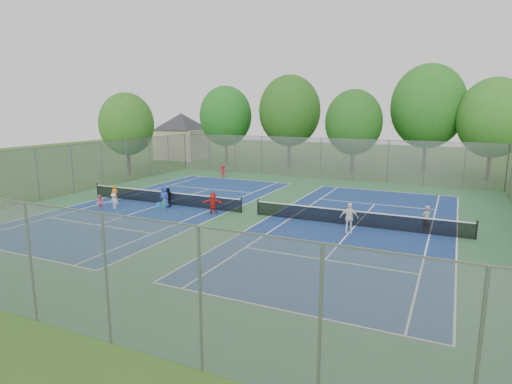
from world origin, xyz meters
TOP-DOWN VIEW (x-y plane):
  - ground at (0.00, 0.00)m, footprint 120.00×120.00m
  - court_pad at (0.00, 0.00)m, footprint 32.00×32.00m
  - court_left at (-7.00, 0.00)m, footprint 10.97×23.77m
  - court_right at (7.00, 0.00)m, footprint 10.97×23.77m
  - net_left at (-7.00, 0.00)m, footprint 12.87×0.10m
  - net_right at (7.00, 0.00)m, footprint 12.87×0.10m
  - fence_north at (0.00, 16.00)m, footprint 32.00×0.10m
  - fence_south at (0.00, -16.00)m, footprint 32.00×0.10m
  - fence_west at (-16.00, 0.00)m, footprint 0.10×32.00m
  - house at (-22.00, 24.00)m, footprint 11.03×11.03m
  - tree_nw at (-14.00, 22.00)m, footprint 6.40×6.40m
  - tree_nl at (-6.00, 23.00)m, footprint 7.20×7.20m
  - tree_nc at (2.00, 21.00)m, footprint 6.00×6.00m
  - tree_nr at (9.00, 24.00)m, footprint 7.60×7.60m
  - tree_ne at (15.00, 22.00)m, footprint 6.60×6.60m
  - tree_side_w at (-19.00, 10.00)m, footprint 5.60×5.60m
  - ball_crate at (-6.74, -0.83)m, footprint 0.42×0.42m
  - ball_hopper at (-6.17, -1.03)m, footprint 0.27×0.27m
  - student_a at (-10.35, -1.34)m, footprint 0.57×0.46m
  - student_b at (-9.92, -3.21)m, footprint 0.52×0.41m
  - student_c at (-9.15, -2.71)m, footprint 0.75×0.47m
  - student_d at (-6.10, -0.60)m, footprint 0.85×0.47m
  - student_e at (-6.17, -0.94)m, footprint 0.83×0.61m
  - student_f at (-2.16, -1.06)m, footprint 1.43×0.83m
  - child_far_baseline at (-8.94, 12.25)m, footprint 0.88×0.61m
  - instructor at (10.86, 0.30)m, footprint 0.68×0.66m
  - teen_court_b at (6.93, -1.51)m, footprint 1.09×0.72m
  - tennis_ball_0 at (-7.31, -4.80)m, footprint 0.07×0.07m
  - tennis_ball_1 at (-7.39, -6.64)m, footprint 0.07×0.07m
  - tennis_ball_2 at (-11.29, -2.21)m, footprint 0.07×0.07m
  - tennis_ball_3 at (-10.17, -6.85)m, footprint 0.07×0.07m
  - tennis_ball_4 at (-4.01, -2.49)m, footprint 0.07×0.07m
  - tennis_ball_5 at (-10.22, -1.71)m, footprint 0.07×0.07m
  - tennis_ball_6 at (-10.55, -2.44)m, footprint 0.07×0.07m
  - tennis_ball_7 at (-7.96, -3.67)m, footprint 0.07×0.07m
  - tennis_ball_8 at (-10.98, -6.95)m, footprint 0.07×0.07m
  - tennis_ball_9 at (-5.32, -6.65)m, footprint 0.07×0.07m
  - tennis_ball_10 at (-8.17, -2.77)m, footprint 0.07×0.07m
  - tennis_ball_11 at (-3.85, -6.24)m, footprint 0.07×0.07m

SIDE VIEW (x-z plane):
  - ground at x=0.00m, z-range 0.00..0.00m
  - court_pad at x=0.00m, z-range 0.00..0.01m
  - court_left at x=-7.00m, z-range 0.01..0.02m
  - court_right at x=7.00m, z-range 0.01..0.02m
  - tennis_ball_0 at x=-7.31m, z-range 0.00..0.07m
  - tennis_ball_1 at x=-7.39m, z-range 0.00..0.07m
  - tennis_ball_2 at x=-11.29m, z-range 0.00..0.07m
  - tennis_ball_3 at x=-10.17m, z-range 0.00..0.07m
  - tennis_ball_4 at x=-4.01m, z-range 0.00..0.07m
  - tennis_ball_5 at x=-10.22m, z-range 0.00..0.07m
  - tennis_ball_6 at x=-10.55m, z-range 0.00..0.07m
  - tennis_ball_7 at x=-7.96m, z-range 0.00..0.07m
  - tennis_ball_8 at x=-10.98m, z-range 0.00..0.07m
  - tennis_ball_9 at x=-5.32m, z-range 0.00..0.07m
  - tennis_ball_10 at x=-8.17m, z-range 0.00..0.07m
  - tennis_ball_11 at x=-3.85m, z-range 0.00..0.07m
  - ball_crate at x=-6.74m, z-range 0.00..0.29m
  - ball_hopper at x=-6.17m, z-range 0.00..0.49m
  - net_left at x=-7.00m, z-range 0.00..0.91m
  - net_right at x=7.00m, z-range 0.00..0.91m
  - student_b at x=-9.92m, z-range 0.00..1.03m
  - student_c at x=-9.15m, z-range 0.00..1.10m
  - child_far_baseline at x=-8.94m, z-range 0.00..1.26m
  - student_a at x=-10.35m, z-range 0.00..1.34m
  - student_d at x=-6.10m, z-range 0.00..1.38m
  - student_f at x=-2.16m, z-range 0.00..1.47m
  - student_e at x=-6.17m, z-range 0.00..1.56m
  - instructor at x=10.86m, z-range 0.00..1.58m
  - teen_court_b at x=6.93m, z-range 0.00..1.73m
  - fence_north at x=0.00m, z-range 0.00..4.00m
  - fence_south at x=0.00m, z-range 0.00..4.00m
  - fence_west at x=-16.00m, z-range 0.00..4.00m
  - house at x=-22.00m, z-range 0.56..7.86m
  - tree_side_w at x=-19.00m, z-range 1.01..9.48m
  - tree_nc at x=2.00m, z-range 0.97..9.82m
  - tree_nw at x=-14.00m, z-range 1.10..10.68m
  - tree_ne at x=15.00m, z-range 1.08..10.85m
  - tree_nl at x=-6.00m, z-range 1.20..11.89m
  - tree_nr at x=9.00m, z-range 1.33..12.75m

